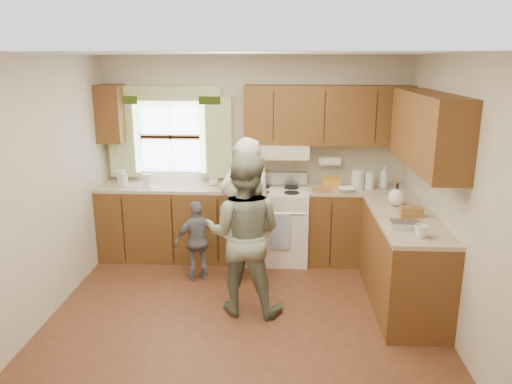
# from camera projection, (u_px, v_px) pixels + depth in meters

# --- Properties ---
(room) EXTENTS (3.80, 3.80, 3.80)m
(room) POSITION_uv_depth(u_px,v_px,m) (243.00, 193.00, 4.64)
(room) COLOR #512A19
(room) RESTS_ON ground
(kitchen_fixtures) EXTENTS (3.80, 2.25, 2.15)m
(kitchen_fixtures) POSITION_uv_depth(u_px,v_px,m) (303.00, 203.00, 5.75)
(kitchen_fixtures) COLOR #40260D
(kitchen_fixtures) RESTS_ON ground
(stove) EXTENTS (0.76, 0.67, 1.07)m
(stove) POSITION_uv_depth(u_px,v_px,m) (276.00, 224.00, 6.21)
(stove) COLOR silver
(stove) RESTS_ON ground
(woman_left) EXTENTS (0.68, 0.54, 1.64)m
(woman_left) POSITION_uv_depth(u_px,v_px,m) (246.00, 210.00, 5.57)
(woman_left) COLOR silver
(woman_left) RESTS_ON ground
(woman_right) EXTENTS (0.87, 0.72, 1.61)m
(woman_right) POSITION_uv_depth(u_px,v_px,m) (244.00, 234.00, 4.84)
(woman_right) COLOR #253B27
(woman_right) RESTS_ON ground
(child) EXTENTS (0.59, 0.43, 0.93)m
(child) POSITION_uv_depth(u_px,v_px,m) (198.00, 241.00, 5.64)
(child) COLOR slate
(child) RESTS_ON ground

